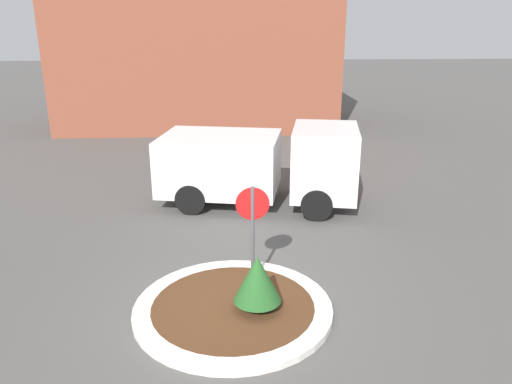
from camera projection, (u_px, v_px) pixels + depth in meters
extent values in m
plane|color=#514F4C|center=(233.00, 311.00, 8.70)|extent=(120.00, 120.00, 0.00)
cylinder|color=silver|center=(233.00, 308.00, 8.68)|extent=(3.45, 3.45, 0.12)
cylinder|color=#4C2D19|center=(233.00, 308.00, 8.68)|extent=(2.83, 2.83, 0.12)
cylinder|color=#4C4C51|center=(253.00, 239.00, 9.12)|extent=(0.07, 0.07, 2.03)
cylinder|color=#B71414|center=(253.00, 204.00, 8.90)|extent=(0.61, 0.03, 0.61)
cylinder|color=brown|center=(257.00, 304.00, 8.53)|extent=(0.08, 0.08, 0.16)
cone|color=#235623|center=(257.00, 279.00, 8.38)|extent=(0.81, 0.81, 0.82)
cube|color=white|center=(325.00, 161.00, 13.31)|extent=(2.09, 2.55, 1.80)
cube|color=white|center=(220.00, 162.00, 13.71)|extent=(3.56, 2.95, 1.50)
cube|color=black|center=(348.00, 150.00, 13.13)|extent=(0.43, 2.00, 0.63)
cylinder|color=black|center=(318.00, 179.00, 14.63)|extent=(0.84, 0.41, 0.81)
cylinder|color=black|center=(317.00, 205.00, 12.58)|extent=(0.84, 0.41, 0.81)
cylinder|color=black|center=(209.00, 175.00, 15.04)|extent=(0.84, 0.41, 0.81)
cylinder|color=black|center=(191.00, 199.00, 12.99)|extent=(0.84, 0.41, 0.81)
cube|color=brown|center=(198.00, 39.00, 23.39)|extent=(12.60, 6.00, 7.98)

